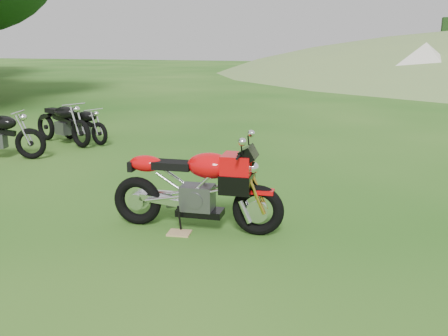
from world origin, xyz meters
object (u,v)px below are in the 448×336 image
(vintage_moto_d, at_px, (83,124))
(sport_motorcycle, at_px, (196,181))
(tent_mid, at_px, (424,65))
(plywood_board, at_px, (179,233))
(vintage_moto_c, at_px, (62,122))

(vintage_moto_d, bearing_deg, sport_motorcycle, -22.96)
(sport_motorcycle, distance_m, vintage_moto_d, 6.44)
(tent_mid, bearing_deg, plywood_board, -85.88)
(sport_motorcycle, bearing_deg, plywood_board, -126.87)
(vintage_moto_d, xyz_separation_m, tent_mid, (8.51, 17.35, 0.78))
(plywood_board, distance_m, tent_mid, 22.50)
(sport_motorcycle, bearing_deg, tent_mid, 75.71)
(plywood_board, bearing_deg, sport_motorcycle, 57.22)
(plywood_board, relative_size, vintage_moto_d, 0.17)
(plywood_board, xyz_separation_m, vintage_moto_c, (-4.79, 4.43, 0.51))
(sport_motorcycle, height_order, vintage_moto_c, sport_motorcycle)
(tent_mid, bearing_deg, vintage_moto_c, -102.07)
(sport_motorcycle, xyz_separation_m, vintage_moto_d, (-4.58, 4.52, -0.19))
(sport_motorcycle, bearing_deg, vintage_moto_d, 131.25)
(sport_motorcycle, xyz_separation_m, tent_mid, (3.94, 21.87, 0.59))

